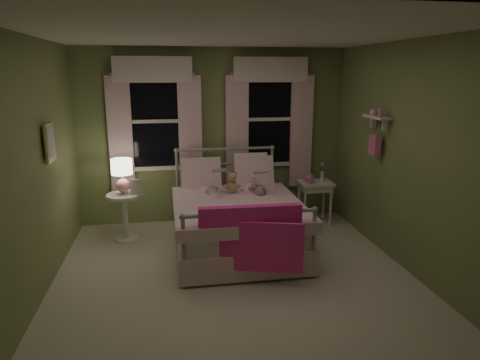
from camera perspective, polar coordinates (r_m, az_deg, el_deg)
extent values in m
plane|color=beige|center=(4.88, -0.55, -13.15)|extent=(4.20, 4.20, 0.00)
plane|color=white|center=(4.35, -0.63, 18.91)|extent=(4.20, 4.20, 0.00)
plane|color=#849459|center=(6.49, -3.57, 5.79)|extent=(4.00, 0.00, 4.00)
plane|color=#849459|center=(2.47, 7.29, -8.25)|extent=(4.00, 0.00, 4.00)
plane|color=#849459|center=(4.58, -26.15, 0.84)|extent=(0.00, 4.20, 4.20)
plane|color=#849459|center=(5.14, 22.00, 2.59)|extent=(0.00, 4.20, 4.20)
cube|color=white|center=(5.54, -0.56, -5.03)|extent=(1.44, 1.94, 0.26)
cube|color=white|center=(5.62, -0.56, -7.34)|extent=(1.54, 2.02, 0.30)
cube|color=white|center=(5.34, -0.31, -3.73)|extent=(1.58, 1.75, 0.14)
cylinder|color=#9EB793|center=(5.52, -7.70, -6.56)|extent=(0.04, 1.90, 0.04)
cylinder|color=#9EB793|center=(5.72, 6.31, -5.75)|extent=(0.04, 1.90, 0.04)
cylinder|color=#9EB793|center=(6.36, -8.31, -1.18)|extent=(0.04, 0.04, 1.15)
cylinder|color=#9EB793|center=(6.54, 4.22, -0.64)|extent=(0.04, 0.04, 1.15)
sphere|color=#9EB793|center=(6.23, -8.50, 3.92)|extent=(0.07, 0.07, 0.07)
sphere|color=#9EB793|center=(6.42, 4.31, 4.33)|extent=(0.07, 0.07, 0.07)
cylinder|color=#9EB793|center=(6.29, -2.00, 4.16)|extent=(1.42, 0.04, 0.04)
cylinder|color=#9EB793|center=(6.33, -1.98, 2.19)|extent=(1.38, 0.03, 0.03)
cylinder|color=#9EB793|center=(4.58, -7.50, -9.65)|extent=(0.04, 0.04, 0.80)
cylinder|color=#9EB793|center=(4.83, 9.76, -8.43)|extent=(0.04, 0.04, 0.80)
sphere|color=#9EB793|center=(4.44, -7.66, -4.91)|extent=(0.07, 0.07, 0.07)
sphere|color=#9EB793|center=(4.70, 9.96, -3.92)|extent=(0.07, 0.07, 0.07)
cylinder|color=#9EB793|center=(4.51, 1.41, -4.45)|extent=(1.42, 0.04, 0.04)
cube|color=white|center=(6.06, -5.19, 0.34)|extent=(0.55, 0.32, 0.57)
cube|color=white|center=(6.16, 1.87, 0.62)|extent=(0.55, 0.32, 0.57)
cube|color=white|center=(6.13, 1.42, 1.33)|extent=(0.48, 0.30, 0.51)
cube|color=#EF2EA1|center=(4.54, 1.40, -5.41)|extent=(1.10, 0.13, 0.32)
cube|color=#FF319C|center=(4.57, 1.55, -8.89)|extent=(1.07, 0.33, 0.55)
imported|color=#F7D1DD|center=(5.78, -4.03, 1.45)|extent=(0.32, 0.24, 0.80)
imported|color=#F7D1DD|center=(5.87, 1.42, 1.43)|extent=(0.42, 0.35, 0.76)
imported|color=beige|center=(5.54, -3.77, 0.80)|extent=(0.21, 0.13, 0.26)
imported|color=beige|center=(5.63, 1.91, 0.60)|extent=(0.20, 0.12, 0.26)
sphere|color=tan|center=(5.72, -1.05, -0.93)|extent=(0.16, 0.16, 0.16)
sphere|color=tan|center=(5.67, -1.03, 0.38)|extent=(0.11, 0.11, 0.11)
sphere|color=tan|center=(5.65, -1.48, 0.90)|extent=(0.04, 0.04, 0.04)
sphere|color=tan|center=(5.66, -0.58, 0.94)|extent=(0.04, 0.04, 0.04)
sphere|color=tan|center=(5.68, -1.81, -0.85)|extent=(0.06, 0.06, 0.06)
sphere|color=tan|center=(5.70, -0.21, -0.78)|extent=(0.06, 0.06, 0.06)
sphere|color=#8C6B51|center=(5.62, -0.94, 0.20)|extent=(0.04, 0.04, 0.04)
cylinder|color=white|center=(5.97, -15.26, -2.02)|extent=(0.46, 0.46, 0.04)
cylinder|color=white|center=(6.06, -15.07, -4.84)|extent=(0.08, 0.08, 0.60)
cylinder|color=white|center=(6.16, -14.89, -7.52)|extent=(0.34, 0.34, 0.03)
sphere|color=pink|center=(5.93, -15.35, -0.72)|extent=(0.19, 0.19, 0.19)
cylinder|color=pink|center=(5.90, -15.42, 0.41)|extent=(0.03, 0.03, 0.11)
cylinder|color=#FFEAC6|center=(5.87, -15.51, 1.74)|extent=(0.28, 0.28, 0.20)
imported|color=beige|center=(5.87, -14.37, -1.93)|extent=(0.21, 0.26, 0.02)
cube|color=white|center=(6.50, 10.02, -0.41)|extent=(0.50, 0.40, 0.04)
cube|color=white|center=(6.52, 9.99, -1.00)|extent=(0.44, 0.34, 0.08)
cylinder|color=white|center=(6.39, 8.65, -3.60)|extent=(0.04, 0.04, 0.60)
cylinder|color=white|center=(6.52, 12.00, -3.38)|extent=(0.04, 0.04, 0.60)
cylinder|color=white|center=(6.66, 7.85, -2.83)|extent=(0.04, 0.04, 0.60)
cylinder|color=white|center=(6.79, 11.07, -2.63)|extent=(0.04, 0.04, 0.60)
sphere|color=pink|center=(6.45, 9.21, 0.24)|extent=(0.14, 0.14, 0.14)
cube|color=pink|center=(6.37, 9.46, -0.12)|extent=(0.11, 0.07, 0.04)
cylinder|color=white|center=(6.57, 10.89, 0.51)|extent=(0.05, 0.05, 0.14)
cylinder|color=#4C7F3F|center=(6.54, 10.94, 1.44)|extent=(0.01, 0.01, 0.12)
sphere|color=pink|center=(6.53, 10.97, 2.04)|extent=(0.06, 0.06, 0.06)
cube|color=black|center=(6.41, -11.23, 7.70)|extent=(0.76, 0.02, 1.35)
cube|color=white|center=(6.35, -11.55, 13.97)|extent=(0.84, 0.05, 0.06)
cube|color=white|center=(6.50, -10.94, 1.54)|extent=(0.84, 0.05, 0.06)
cube|color=white|center=(6.41, -14.84, 7.51)|extent=(0.06, 0.05, 1.40)
cube|color=white|center=(6.39, -7.62, 7.83)|extent=(0.06, 0.05, 1.40)
cube|color=white|center=(6.39, -11.24, 7.68)|extent=(0.76, 0.04, 0.05)
cube|color=silver|center=(6.40, -15.66, 5.64)|extent=(0.34, 0.06, 1.70)
cube|color=silver|center=(6.37, -6.64, 6.03)|extent=(0.34, 0.06, 1.70)
cube|color=white|center=(6.29, -11.58, 14.24)|extent=(1.10, 0.08, 0.36)
cylinder|color=white|center=(6.33, -11.54, 13.70)|extent=(1.20, 0.03, 0.03)
cube|color=black|center=(6.59, 3.85, 8.11)|extent=(0.76, 0.02, 1.35)
cube|color=white|center=(6.53, 4.00, 14.21)|extent=(0.84, 0.05, 0.06)
cube|color=white|center=(6.68, 3.80, 2.11)|extent=(0.84, 0.05, 0.06)
cube|color=white|center=(6.49, 0.42, 8.04)|extent=(0.06, 0.05, 1.40)
cube|color=white|center=(6.67, 7.27, 8.10)|extent=(0.06, 0.05, 1.40)
cube|color=white|center=(6.57, 3.90, 8.09)|extent=(0.76, 0.04, 0.05)
cube|color=white|center=(6.45, -0.39, 6.22)|extent=(0.34, 0.06, 1.70)
cube|color=white|center=(6.68, 8.15, 6.36)|extent=(0.34, 0.06, 1.70)
cube|color=white|center=(6.47, 4.15, 14.47)|extent=(1.10, 0.08, 0.36)
cylinder|color=white|center=(6.51, 4.05, 13.94)|extent=(1.20, 0.03, 0.03)
cube|color=white|center=(5.64, 17.71, 8.00)|extent=(0.15, 0.50, 0.03)
cube|color=white|center=(5.53, 18.73, 6.98)|extent=(0.06, 0.03, 0.14)
cube|color=white|center=(5.80, 17.33, 7.38)|extent=(0.06, 0.03, 0.14)
cylinder|color=pink|center=(5.54, 18.24, 8.59)|extent=(0.06, 0.06, 0.10)
sphere|color=white|center=(5.72, 17.29, 8.61)|extent=(0.08, 0.08, 0.08)
cube|color=pink|center=(5.69, 17.54, 4.49)|extent=(0.08, 0.18, 0.26)
cube|color=beige|center=(5.10, -24.03, 4.59)|extent=(0.03, 0.32, 0.42)
cube|color=silver|center=(5.09, -23.87, 4.60)|extent=(0.01, 0.25, 0.34)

